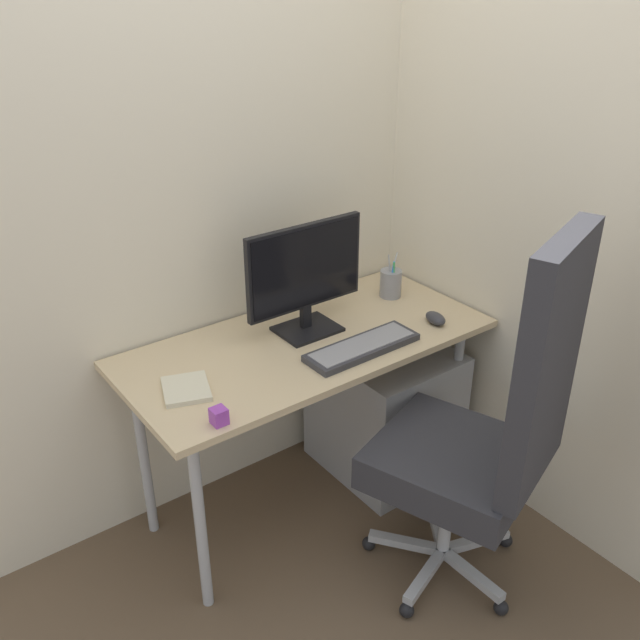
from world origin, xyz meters
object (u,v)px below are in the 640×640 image
Objects in this scene: monitor at (305,274)px; notebook at (186,389)px; keyboard at (362,347)px; pen_holder at (391,283)px; office_chair at (489,430)px; filing_cabinet at (384,408)px; desk_clamp_accessory at (219,416)px; mouse at (435,318)px.

notebook is at bearing -168.59° from monitor.
keyboard is 2.58× the size of notebook.
pen_holder reaches higher than keyboard.
notebook is (-0.70, 0.62, 0.10)m from office_chair.
filing_cabinet is 1.29× the size of keyboard.
office_chair is at bearing -21.80° from notebook.
desk_clamp_accessory reaches higher than keyboard.
desk_clamp_accessory is at bearing 149.85° from office_chair.
pen_holder is at bearing 92.97° from mouse.
desk_clamp_accessory is (-0.95, -0.07, 0.00)m from mouse.
pen_holder is 0.98m from notebook.
notebook is (-0.95, 0.14, -0.01)m from mouse.
desk_clamp_accessory reaches higher than notebook.
monitor is at bearing 157.32° from mouse.
monitor is 0.32m from keyboard.
filing_cabinet is 1.03m from desk_clamp_accessory.
desk_clamp_accessory is (-0.97, -0.35, -0.03)m from pen_holder.
mouse is 1.88× the size of desk_clamp_accessory.
notebook is at bearing 167.74° from keyboard.
keyboard is 0.46m from pen_holder.
filing_cabinet is at bearing -133.89° from pen_holder.
mouse is (0.34, -0.01, 0.01)m from keyboard.
notebook is (-0.60, 0.13, -0.00)m from keyboard.
desk_clamp_accessory is (-0.60, -0.08, 0.01)m from keyboard.
office_chair is 7.04× the size of pen_holder.
office_chair is 0.82m from pen_holder.
keyboard is 0.61m from desk_clamp_accessory.
office_chair reaches higher than keyboard.
monitor is at bearing 103.03° from office_chair.
mouse is 0.28m from pen_holder.
notebook is (-0.97, -0.14, -0.05)m from pen_holder.
desk_clamp_accessory is at bearing -70.70° from notebook.
desk_clamp_accessory is at bearing -172.48° from keyboard.
keyboard is 2.30× the size of pen_holder.
mouse is (0.41, -0.25, -0.20)m from monitor.
monitor is at bearing 105.42° from keyboard.
pen_holder is 1.12× the size of notebook.
monitor is (-0.34, 0.06, 0.67)m from filing_cabinet.
keyboard is 0.62m from notebook.
pen_holder is 1.03m from desk_clamp_accessory.
notebook is 3.26× the size of desk_clamp_accessory.
monitor is 1.11× the size of keyboard.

